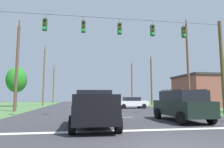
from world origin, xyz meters
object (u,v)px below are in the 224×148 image
Objects in this scene: suv_black at (181,105)px; tree_roadside_left at (17,80)px; utility_pole_near_left at (132,83)px; utility_pole_far_left at (17,66)px; roadside_store at (221,91)px; utility_pole_distant_left at (54,84)px; utility_pole_distant_right at (44,75)px; overhead_signal_span at (118,57)px; utility_pole_far_right at (151,81)px; utility_pole_mid_right at (188,64)px; distant_car_crossing_white at (132,103)px; pickup_truck at (94,109)px.

suv_black is 0.77× the size of tree_roadside_left.
utility_pole_far_left is (-20.22, -27.84, -0.23)m from utility_pole_near_left.
suv_black is at bearing -133.30° from roadside_store.
utility_pole_distant_left is (-13.20, 37.59, 3.49)m from suv_black.
tree_roadside_left is at bearing -134.12° from utility_pole_distant_right.
utility_pole_far_right is at bearing 63.49° from overhead_signal_span.
overhead_signal_span is 36.76m from utility_pole_near_left.
utility_pole_far_left reaches higher than tree_roadside_left.
utility_pole_distant_right is (-13.21, 24.62, 4.42)m from suv_black.
roadside_store is (9.08, -21.64, -2.71)m from utility_pole_near_left.
utility_pole_near_left reaches higher than utility_pole_distant_left.
utility_pole_near_left is at bearing 2.23° from utility_pole_distant_left.
utility_pole_far_right is (-0.06, 13.10, -1.19)m from utility_pole_mid_right.
distant_car_crossing_white is 27.13m from utility_pole_distant_left.
distant_car_crossing_white is at bearing -37.03° from utility_pole_distant_right.
utility_pole_mid_right is 1.07× the size of utility_pole_near_left.
pickup_truck is 0.58× the size of utility_pole_far_right.
utility_pole_far_left is 1.09× the size of utility_pole_distant_left.
pickup_truck is at bearing -135.92° from utility_pole_mid_right.
overhead_signal_span is 23.09m from utility_pole_far_right.
utility_pole_far_left is (-13.55, 10.52, 3.93)m from suv_black.
roadside_store is at bearing 11.94° from utility_pole_far_left.
tree_roadside_left is (-10.86, 22.59, 3.28)m from pickup_truck.
utility_pole_far_left reaches higher than roadside_store.
utility_pole_far_right is 0.88× the size of utility_pole_near_left.
utility_pole_far_left is at bearing 122.53° from pickup_truck.
utility_pole_mid_right is at bearing -35.04° from utility_pole_distant_right.
utility_pole_near_left is 23.63m from roadside_store.
utility_pole_near_left is (-0.01, 14.63, 0.66)m from utility_pole_far_right.
utility_pole_far_right reaches higher than tree_roadside_left.
roadside_store is at bearing -7.56° from tree_roadside_left.
utility_pole_distant_right is (-19.95, 13.99, -0.27)m from utility_pole_mid_right.
roadside_store is (28.95, -20.87, -2.04)m from utility_pole_distant_left.
utility_pole_mid_right is 20.31m from utility_pole_far_left.
utility_pole_far_left reaches higher than suv_black.
utility_pole_distant_left is at bearing 126.49° from utility_pole_mid_right.
utility_pole_distant_right is at bearing 164.73° from roadside_store.
tree_roadside_left is (-13.08, 17.96, -0.54)m from overhead_signal_span.
utility_pole_far_right is 0.86× the size of utility_pole_distant_right.
utility_pole_near_left is (6.31, 23.97, 4.43)m from distant_car_crossing_white.
utility_pole_far_right is at bearing 63.65° from pickup_truck.
utility_pole_distant_left reaches higher than pickup_truck.
roadside_store is (9.07, -7.02, -2.06)m from utility_pole_far_right.
overhead_signal_span is at bearing -66.02° from utility_pole_distant_right.
utility_pole_distant_right is 5.16m from tree_roadside_left.
tree_roadside_left reaches higher than roadside_store.
pickup_truck is at bearing -115.61° from overhead_signal_span.
utility_pole_mid_right is at bearing 57.61° from suv_black.
utility_pole_far_right is 0.70× the size of roadside_store.
utility_pole_mid_right is at bearing 0.31° from utility_pole_far_left.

